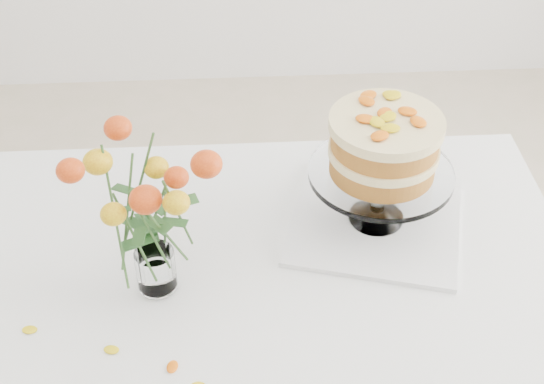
# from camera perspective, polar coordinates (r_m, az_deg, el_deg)

# --- Properties ---
(table) EXTENTS (1.43, 0.93, 0.76)m
(table) POSITION_cam_1_polar(r_m,az_deg,el_deg) (1.39, -6.14, -10.44)
(table) COLOR tan
(table) RESTS_ON ground
(napkin) EXTENTS (0.39, 0.39, 0.01)m
(napkin) POSITION_cam_1_polar(r_m,az_deg,el_deg) (1.48, 7.80, -2.12)
(napkin) COLOR white
(napkin) RESTS_ON table
(cake_stand) EXTENTS (0.27, 0.27, 0.24)m
(cake_stand) POSITION_cam_1_polar(r_m,az_deg,el_deg) (1.37, 8.40, 3.07)
(cake_stand) COLOR white
(cake_stand) RESTS_ON napkin
(rose_vase) EXTENTS (0.26, 0.26, 0.34)m
(rose_vase) POSITION_cam_1_polar(r_m,az_deg,el_deg) (1.22, -9.44, -0.63)
(rose_vase) COLOR white
(rose_vase) RESTS_ON table
(stray_petal_a) EXTENTS (0.03, 0.02, 0.00)m
(stray_petal_a) POSITION_cam_1_polar(r_m,az_deg,el_deg) (1.28, -12.00, -11.55)
(stray_petal_a) COLOR yellow
(stray_petal_a) RESTS_ON table
(stray_petal_b) EXTENTS (0.03, 0.02, 0.00)m
(stray_petal_b) POSITION_cam_1_polar(r_m,az_deg,el_deg) (1.24, -7.51, -12.93)
(stray_petal_b) COLOR yellow
(stray_petal_b) RESTS_ON table
(stray_petal_d) EXTENTS (0.03, 0.02, 0.00)m
(stray_petal_d) POSITION_cam_1_polar(r_m,az_deg,el_deg) (1.34, -17.78, -9.86)
(stray_petal_d) COLOR yellow
(stray_petal_d) RESTS_ON table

